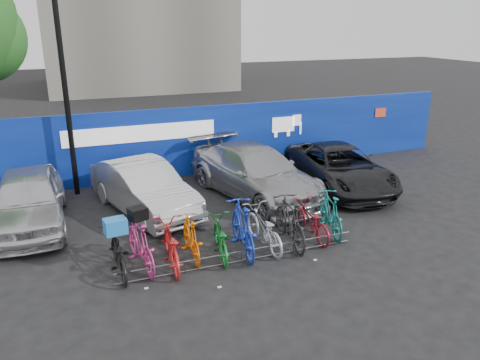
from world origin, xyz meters
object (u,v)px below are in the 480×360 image
lamppost (65,89)px  bike_8 (311,220)px  bike_1 (140,244)px  bike_7 (290,221)px  bike_2 (171,245)px  bike_rack (242,256)px  car_2 (255,172)px  car_1 (144,188)px  car_3 (339,167)px  bike_4 (220,238)px  bike_3 (191,237)px  bike_9 (330,213)px  car_0 (28,199)px  bike_0 (118,253)px  bike_5 (243,228)px  bike_6 (263,228)px

lamppost → bike_8: lamppost is taller
bike_1 → bike_7: size_ratio=0.97×
bike_8 → bike_2: bearing=2.2°
bike_rack → car_2: car_2 is taller
bike_2 → car_1: bearing=-86.3°
car_2 → bike_2: 4.84m
car_3 → bike_rack: bearing=-137.1°
bike_rack → bike_4: size_ratio=3.26×
car_3 → bike_8: size_ratio=2.79×
bike_1 → bike_3: bearing=175.0°
bike_9 → car_0: bearing=-11.3°
bike_0 → bike_rack: bearing=167.2°
car_3 → bike_2: 7.02m
car_1 → lamppost: bearing=111.7°
car_0 → bike_5: 5.77m
bike_0 → bike_8: 4.70m
car_1 → bike_9: bearing=-53.4°
bike_3 → bike_4: bearing=167.8°
bike_8 → car_3: bearing=-132.6°
bike_rack → bike_2: (-1.50, 0.44, 0.33)m
bike_6 → bike_rack: bearing=32.9°
car_3 → bike_0: bearing=-151.5°
bike_1 → bike_9: bike_1 is taller
bike_9 → bike_1: bearing=13.6°
lamppost → bike_5: (3.41, -5.51, -2.66)m
car_0 → bike_1: size_ratio=2.30×
car_0 → bike_7: bearing=-29.5°
car_1 → bike_8: (3.55, -3.20, -0.25)m
bike_2 → bike_5: bearing=-174.3°
bike_2 → bike_3: size_ratio=1.14×
bike_6 → bike_8: (1.31, 0.06, -0.03)m
car_2 → bike_4: 4.07m
lamppost → bike_5: lamppost is taller
bike_rack → bike_4: bike_4 is taller
bike_7 → bike_1: bearing=3.9°
bike_4 → bike_5: size_ratio=0.84×
bike_9 → bike_4: bearing=16.3°
car_2 → bike_9: bearing=-90.7°
bike_0 → bike_8: bike_0 is taller
bike_rack → bike_5: bike_5 is taller
bike_3 → bike_6: size_ratio=0.88×
bike_8 → bike_5: bearing=3.0°
bike_3 → bike_7: (2.40, -0.21, 0.10)m
bike_3 → car_2: bearing=-129.6°
bike_5 → bike_6: size_ratio=1.09×
car_3 → bike_9: car_3 is taller
bike_1 → bike_3: (1.15, 0.05, -0.08)m
lamppost → bike_4: (2.86, -5.52, -2.82)m
bike_1 → car_3: bearing=-164.2°
bike_5 → bike_6: 0.57m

